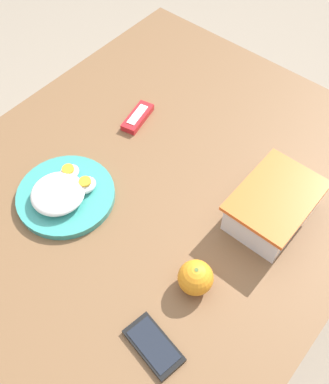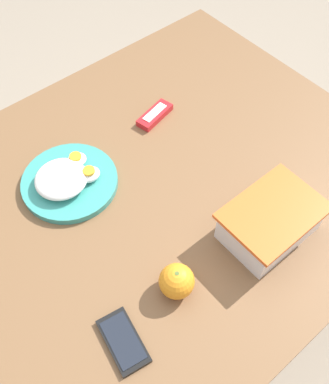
% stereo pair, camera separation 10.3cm
% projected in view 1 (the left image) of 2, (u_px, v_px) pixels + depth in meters
% --- Properties ---
extents(ground_plane, '(10.00, 10.00, 0.00)m').
position_uv_depth(ground_plane, '(163.00, 295.00, 1.67)').
color(ground_plane, gray).
extents(table, '(1.11, 0.95, 0.71)m').
position_uv_depth(table, '(162.00, 200.00, 1.16)').
color(table, brown).
rests_on(table, ground_plane).
extents(food_container, '(0.21, 0.15, 0.09)m').
position_uv_depth(food_container, '(273.00, 207.00, 1.00)').
color(food_container, white).
rests_on(food_container, table).
extents(orange_fruit, '(0.07, 0.07, 0.07)m').
position_uv_depth(orange_fruit, '(196.00, 278.00, 0.90)').
color(orange_fruit, orange).
rests_on(orange_fruit, table).
extents(rice_plate, '(0.23, 0.23, 0.06)m').
position_uv_depth(rice_plate, '(64.00, 194.00, 1.04)').
color(rice_plate, teal).
rests_on(rice_plate, table).
extents(candy_bar, '(0.12, 0.06, 0.02)m').
position_uv_depth(candy_bar, '(138.00, 117.00, 1.20)').
color(candy_bar, red).
rests_on(candy_bar, table).
extents(cell_phone, '(0.08, 0.13, 0.01)m').
position_uv_depth(cell_phone, '(154.00, 346.00, 0.86)').
color(cell_phone, black).
rests_on(cell_phone, table).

